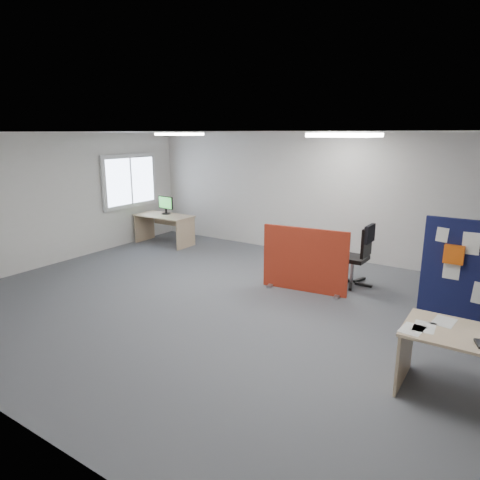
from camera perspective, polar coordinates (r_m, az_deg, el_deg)
The scene contains 12 objects.
floor at distance 6.92m, azimuth -0.53°, elevation -8.80°, with size 9.00×9.00×0.00m, color #53555B.
ceiling at distance 6.37m, azimuth -0.58°, elevation 14.17°, with size 9.00×7.00×0.02m, color white.
wall_back at distance 9.58m, azimuth 11.21°, elevation 5.78°, with size 9.00×0.02×2.70m, color silver.
wall_front at distance 4.19m, azimuth -28.36°, elevation -6.34°, with size 9.00×0.02×2.70m, color silver.
wall_left at distance 9.72m, azimuth -23.30°, elevation 5.02°, with size 0.02×7.00×2.70m, color silver.
window at distance 10.87m, azimuth -14.41°, elevation 7.63°, with size 0.06×1.70×1.30m.
ceiling_lights at distance 6.77m, azimuth 5.07°, elevation 13.86°, with size 4.10×4.10×0.04m.
red_divider at distance 7.45m, azimuth 8.61°, elevation -2.74°, with size 1.50×0.30×1.13m.
second_desk at distance 10.74m, azimuth -9.94°, elevation 2.35°, with size 1.43×0.72×0.73m.
monitor_second at distance 10.77m, azimuth -9.88°, elevation 4.71°, with size 0.49×0.22×0.44m.
office_chair at distance 7.89m, azimuth 15.66°, elevation -1.52°, with size 0.72×0.75×1.12m.
desk_papers at distance 5.00m, azimuth 29.11°, elevation -10.88°, with size 1.51×0.85×0.00m.
Camera 1 is at (3.54, -5.30, 2.69)m, focal length 32.00 mm.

